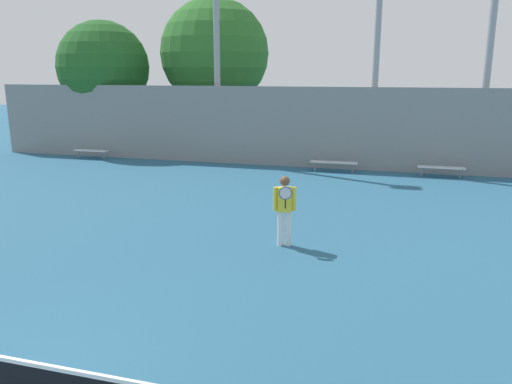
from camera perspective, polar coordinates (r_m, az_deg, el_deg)
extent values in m
cylinder|color=silver|center=(11.97, 2.79, -4.18)|extent=(0.14, 0.14, 0.85)
cylinder|color=silver|center=(11.98, 3.68, -4.17)|extent=(0.14, 0.14, 0.85)
cube|color=yellow|center=(11.78, 3.28, -0.84)|extent=(0.38, 0.29, 0.59)
cylinder|color=yellow|center=(11.76, 2.21, -0.80)|extent=(0.10, 0.10, 0.57)
cylinder|color=yellow|center=(11.79, 4.35, -0.79)|extent=(0.10, 0.10, 0.57)
sphere|color=brown|center=(11.68, 3.31, 1.26)|extent=(0.24, 0.24, 0.24)
cylinder|color=black|center=(11.52, 3.38, -1.36)|extent=(0.03, 0.03, 0.22)
torus|color=#28519E|center=(11.45, 3.39, -0.13)|extent=(0.31, 0.11, 0.31)
cylinder|color=silver|center=(11.45, 3.39, -0.13)|extent=(0.26, 0.08, 0.27)
cube|color=silver|center=(25.32, -18.34, 4.52)|extent=(1.71, 0.40, 0.04)
cylinder|color=gray|center=(25.74, -19.57, 4.08)|extent=(0.06, 0.06, 0.39)
cylinder|color=gray|center=(24.98, -17.01, 4.00)|extent=(0.06, 0.06, 0.39)
cube|color=silver|center=(21.04, 20.41, 2.64)|extent=(1.78, 0.40, 0.04)
cylinder|color=gray|center=(21.03, 18.43, 2.21)|extent=(0.06, 0.06, 0.39)
cylinder|color=gray|center=(21.15, 22.29, 1.95)|extent=(0.06, 0.06, 0.39)
cube|color=silver|center=(21.12, 8.88, 3.38)|extent=(1.96, 0.40, 0.04)
cylinder|color=gray|center=(21.27, 6.77, 2.93)|extent=(0.06, 0.06, 0.39)
cylinder|color=gray|center=(21.08, 10.97, 2.68)|extent=(0.06, 0.06, 0.39)
cylinder|color=#939399|center=(22.41, 25.19, 15.10)|extent=(0.29, 0.29, 10.33)
cylinder|color=#939399|center=(21.96, 13.69, 16.45)|extent=(0.26, 0.26, 10.66)
cylinder|color=#939399|center=(23.32, -4.52, 17.16)|extent=(0.27, 0.27, 11.13)
cube|color=gray|center=(21.98, 3.92, 7.41)|extent=(29.71, 0.06, 3.48)
cylinder|color=brown|center=(27.29, -4.60, 7.84)|extent=(0.44, 0.44, 2.78)
sphere|color=#2D6B28|center=(27.18, -4.75, 15.52)|extent=(5.65, 5.65, 5.65)
cylinder|color=brown|center=(27.80, -16.62, 7.10)|extent=(0.37, 0.37, 2.46)
sphere|color=#235B23|center=(27.66, -17.06, 13.49)|extent=(4.68, 4.68, 4.68)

